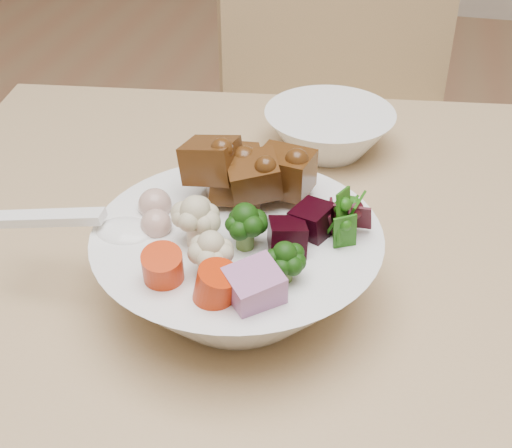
% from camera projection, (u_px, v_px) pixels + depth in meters
% --- Properties ---
extents(chair_far, '(0.59, 0.59, 0.96)m').
position_uv_depth(chair_far, '(358.00, 118.00, 1.25)').
color(chair_far, tan).
rests_on(chair_far, ground).
extents(food_bowl, '(0.25, 0.25, 0.13)m').
position_uv_depth(food_bowl, '(240.00, 261.00, 0.62)').
color(food_bowl, white).
rests_on(food_bowl, dining_table).
extents(soup_spoon, '(0.15, 0.04, 0.03)m').
position_uv_depth(soup_spoon, '(105.00, 229.00, 0.61)').
color(soup_spoon, white).
rests_on(soup_spoon, food_bowl).
extents(side_bowl, '(0.15, 0.15, 0.05)m').
position_uv_depth(side_bowl, '(329.00, 132.00, 0.85)').
color(side_bowl, white).
rests_on(side_bowl, dining_table).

